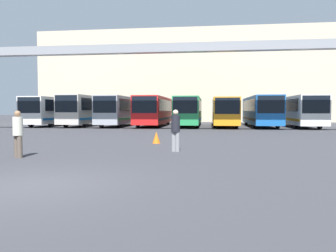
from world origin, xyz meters
The scene contains 14 objects.
ground_plane centered at (0.00, 0.00, 0.00)m, with size 200.00×200.00×0.00m, color #38383D.
building_backdrop centered at (0.00, 48.04, 7.08)m, with size 45.92×12.00×14.16m.
overhead_gantry centered at (0.00, 19.07, 6.07)m, with size 35.44×0.80×7.09m.
bus_slot_0 centered at (-13.39, 28.07, 1.81)m, with size 2.59×10.53×3.15m.
bus_slot_1 centered at (-9.56, 27.85, 1.91)m, with size 2.48×10.08×3.32m.
bus_slot_2 centered at (-5.74, 27.92, 1.85)m, with size 2.50×10.21×3.22m.
bus_slot_3 centered at (-1.91, 28.42, 1.83)m, with size 2.62×11.22×3.18m.
bus_slot_4 centered at (1.91, 28.50, 1.79)m, with size 2.50×11.38×3.11m.
bus_slot_5 centered at (5.74, 28.74, 1.73)m, with size 2.47×11.86×3.00m.
bus_slot_6 centered at (9.56, 28.74, 1.83)m, with size 2.60×11.87×3.16m.
bus_slot_7 centered at (13.39, 28.43, 1.82)m, with size 2.58×11.24×3.16m.
pedestrian_mid_right centered at (-2.97, 4.18, 0.94)m, with size 0.37×0.37×1.76m.
pedestrian_near_left centered at (2.69, 6.71, 0.96)m, with size 0.37×0.37×1.80m.
traffic_cone centered at (1.31, 10.05, 0.31)m, with size 0.42×0.42×0.63m.
Camera 1 is at (4.12, -7.20, 1.79)m, focal length 35.00 mm.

